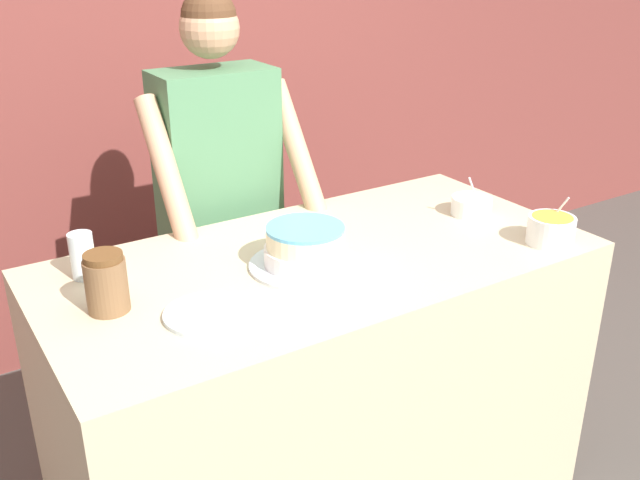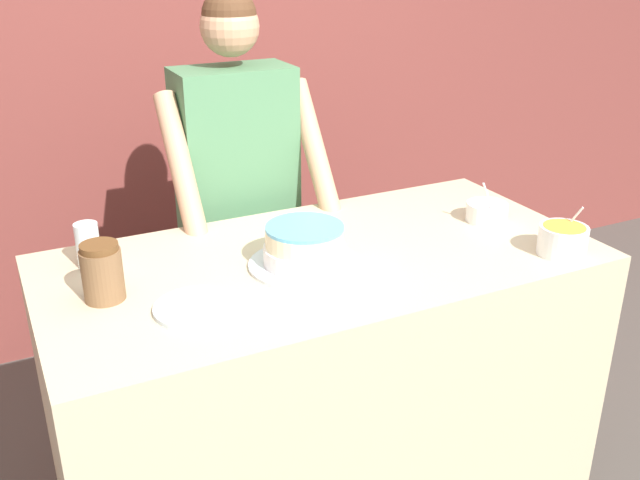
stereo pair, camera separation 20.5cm
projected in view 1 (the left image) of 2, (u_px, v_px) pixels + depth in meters
wall_back at (142, 66)px, 3.12m from camera, size 10.00×0.05×2.60m
counter at (321, 388)px, 2.31m from camera, size 1.65×0.82×0.95m
person_baker at (220, 184)px, 2.56m from camera, size 0.56×0.47×1.67m
cake at (305, 249)px, 2.04m from camera, size 0.33×0.33×0.12m
frosting_bowl_white at (472, 205)px, 2.43m from camera, size 0.14×0.14×0.15m
frosting_bowl_orange at (551, 229)px, 2.19m from camera, size 0.14×0.14×0.14m
drinking_glass at (82, 256)px, 1.97m from camera, size 0.07×0.07×0.13m
ceramic_plate at (208, 314)px, 1.79m from camera, size 0.23×0.23×0.01m
stoneware_jar at (106, 283)px, 1.79m from camera, size 0.11×0.11×0.16m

